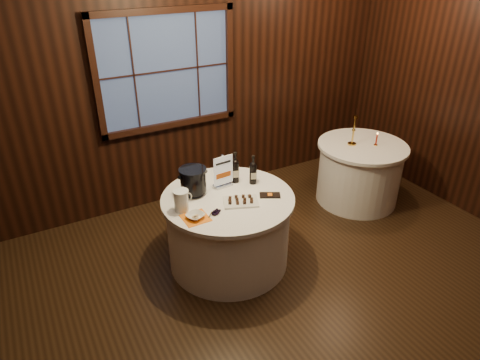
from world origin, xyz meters
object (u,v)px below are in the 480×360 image
side_table (359,173)px  port_bottle_left (235,169)px  glass_pitcher (181,200)px  grape_bunch (217,212)px  ice_bucket (193,181)px  port_bottle_right (253,171)px  main_table (228,230)px  cracker_bowl (195,216)px  sign_stand (223,176)px  chocolate_box (270,195)px  red_candle (376,140)px  chocolate_plate (241,201)px  brass_candlestick (353,134)px

side_table → port_bottle_left: bearing=-177.7°
port_bottle_left → glass_pitcher: size_ratio=1.62×
port_bottle_left → grape_bunch: size_ratio=1.99×
port_bottle_left → ice_bucket: port_bottle_left is taller
port_bottle_right → glass_pitcher: 0.83m
main_table → cracker_bowl: 0.61m
side_table → cracker_bowl: size_ratio=6.99×
sign_stand → chocolate_box: sign_stand is taller
side_table → ice_bucket: bearing=-177.7°
side_table → port_bottle_right: port_bottle_right is taller
grape_bunch → cracker_bowl: (-0.19, 0.03, 0.00)m
glass_pitcher → red_candle: 2.59m
side_table → glass_pitcher: (-2.47, -0.31, 0.48)m
chocolate_plate → chocolate_box: chocolate_plate is taller
glass_pitcher → cracker_bowl: bearing=-84.7°
chocolate_box → port_bottle_left: bearing=139.2°
sign_stand → red_candle: sign_stand is taller
cracker_bowl → grape_bunch: bearing=-10.1°
red_candle → port_bottle_left: bearing=179.3°
main_table → ice_bucket: (-0.26, 0.21, 0.52)m
port_bottle_right → ice_bucket: 0.61m
sign_stand → red_candle: bearing=-4.3°
sign_stand → port_bottle_left: sign_stand is taller
port_bottle_left → cracker_bowl: (-0.62, -0.42, -0.12)m
grape_bunch → cracker_bowl: bearing=169.9°
side_table → red_candle: size_ratio=6.52×
red_candle → glass_pitcher: bearing=-175.2°
port_bottle_left → sign_stand: bearing=-152.3°
port_bottle_right → glass_pitcher: size_ratio=1.51×
port_bottle_left → chocolate_plate: bearing=-92.9°
port_bottle_right → chocolate_plate: size_ratio=0.81×
main_table → red_candle: bearing=5.6°
port_bottle_left → chocolate_plate: size_ratio=0.86×
sign_stand → red_candle: (2.06, 0.00, -0.05)m
main_table → sign_stand: (0.05, 0.20, 0.50)m
grape_bunch → brass_candlestick: 2.19m
main_table → cracker_bowl: cracker_bowl is taller
ice_bucket → cracker_bowl: size_ratio=1.74×
ice_bucket → red_candle: bearing=-0.0°
port_bottle_left → main_table: bearing=-113.4°
main_table → port_bottle_left: size_ratio=3.91×
glass_pitcher → chocolate_plate: bearing=-26.4°
main_table → brass_candlestick: (1.88, 0.37, 0.51)m
main_table → red_candle: red_candle is taller
main_table → port_bottle_right: size_ratio=4.19×
chocolate_box → red_candle: 1.80m
side_table → glass_pitcher: size_ratio=5.36×
port_bottle_right → grape_bunch: 0.67m
ice_bucket → grape_bunch: ice_bucket is taller
side_table → chocolate_plate: (-1.94, -0.45, 0.40)m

